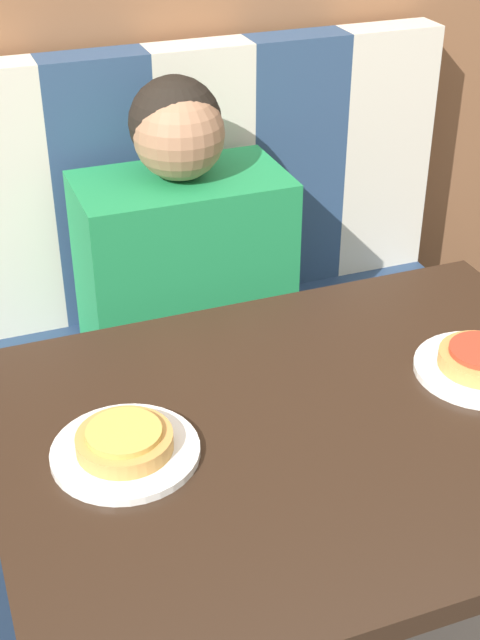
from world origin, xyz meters
The scene contains 7 objects.
booth_seat centered at (0.00, 0.68, 0.24)m, with size 1.40×0.55×0.49m.
booth_backrest centered at (0.00, 0.91, 0.79)m, with size 1.40×0.10×0.61m.
dining_table centered at (0.00, 0.00, 0.66)m, with size 0.97×0.73×0.77m.
person centered at (0.00, 0.68, 0.76)m, with size 0.43×0.25×0.61m.
plate_left centered at (-0.29, 0.02, 0.78)m, with size 0.21×0.21×0.01m.
plate_right centered at (0.29, 0.02, 0.78)m, with size 0.21×0.21×0.01m.
pizza_left centered at (-0.29, 0.02, 0.80)m, with size 0.14×0.14×0.03m.
Camera 1 is at (-0.48, -0.94, 1.58)m, focal length 50.00 mm.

